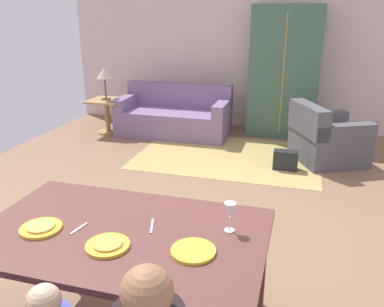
{
  "coord_description": "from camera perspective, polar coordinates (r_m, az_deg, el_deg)",
  "views": [
    {
      "loc": [
        0.82,
        -3.47,
        2.02
      ],
      "look_at": [
        -0.07,
        -0.35,
        0.85
      ],
      "focal_mm": 37.5,
      "sensor_mm": 36.0,
      "label": 1
    }
  ],
  "objects": [
    {
      "name": "armchair",
      "position": [
        5.86,
        18.48,
        1.93
      ],
      "size": [
        1.15,
        1.15,
        0.82
      ],
      "color": "#4F4E53",
      "rests_on": "ground_plane"
    },
    {
      "name": "armoire",
      "position": [
        6.83,
        12.99,
        11.19
      ],
      "size": [
        1.1,
        0.59,
        2.1
      ],
      "color": "#40644D",
      "rests_on": "ground_plane"
    },
    {
      "name": "area_rug",
      "position": [
        5.87,
        5.16,
        -0.31
      ],
      "size": [
        2.6,
        1.8,
        0.01
      ],
      "primitive_type": "cube",
      "color": "tan",
      "rests_on": "ground_plane"
    },
    {
      "name": "couch",
      "position": [
        6.85,
        -2.5,
        5.29
      ],
      "size": [
        1.85,
        0.86,
        0.82
      ],
      "color": "slate",
      "rests_on": "ground_plane"
    },
    {
      "name": "ground_plane",
      "position": [
        4.54,
        3.82,
        -6.74
      ],
      "size": [
        6.88,
        6.23,
        0.02
      ],
      "primitive_type": "cube",
      "color": "#806145"
    },
    {
      "name": "pizza_near_man",
      "position": [
        2.62,
        -20.73,
        -9.63
      ],
      "size": [
        0.17,
        0.17,
        0.01
      ],
      "primitive_type": "cylinder",
      "color": "#E1A84E",
      "rests_on": "plate_near_man"
    },
    {
      "name": "plate_near_man",
      "position": [
        2.63,
        -20.69,
        -9.92
      ],
      "size": [
        0.25,
        0.25,
        0.02
      ],
      "primitive_type": "cylinder",
      "color": "yellow",
      "rests_on": "dining_table"
    },
    {
      "name": "side_table",
      "position": [
        7.03,
        -11.99,
        5.9
      ],
      "size": [
        0.56,
        0.56,
        0.58
      ],
      "color": "#A4854C",
      "rests_on": "ground_plane"
    },
    {
      "name": "dining_table",
      "position": [
        2.53,
        -9.88,
        -12.09
      ],
      "size": [
        1.73,
        1.07,
        0.76
      ],
      "color": "brown",
      "rests_on": "ground_plane"
    },
    {
      "name": "pizza_near_child",
      "position": [
        2.35,
        -11.92,
        -12.38
      ],
      "size": [
        0.17,
        0.17,
        0.01
      ],
      "primitive_type": "cylinder",
      "color": "gold",
      "rests_on": "plate_near_child"
    },
    {
      "name": "handbag",
      "position": [
        5.47,
        13.16,
        -0.92
      ],
      "size": [
        0.32,
        0.16,
        0.26
      ],
      "primitive_type": "cube",
      "color": "black",
      "rests_on": "ground_plane"
    },
    {
      "name": "knife",
      "position": [
        2.51,
        -5.72,
        -10.21
      ],
      "size": [
        0.06,
        0.17,
        0.01
      ],
      "primitive_type": "cube",
      "rotation": [
        0.0,
        0.0,
        0.29
      ],
      "color": "silver",
      "rests_on": "dining_table"
    },
    {
      "name": "back_wall",
      "position": [
        7.22,
        9.61,
        14.25
      ],
      "size": [
        6.88,
        0.1,
        2.7
      ],
      "primitive_type": "cube",
      "color": "beige",
      "rests_on": "ground_plane"
    },
    {
      "name": "fork",
      "position": [
        2.57,
        -15.78,
        -10.22
      ],
      "size": [
        0.04,
        0.15,
        0.01
      ],
      "primitive_type": "cube",
      "rotation": [
        0.0,
        0.0,
        -0.18
      ],
      "color": "silver",
      "rests_on": "dining_table"
    },
    {
      "name": "plate_near_woman",
      "position": [
        2.26,
        0.18,
        -13.69
      ],
      "size": [
        0.25,
        0.25,
        0.02
      ],
      "primitive_type": "cylinder",
      "color": "yellow",
      "rests_on": "dining_table"
    },
    {
      "name": "plate_near_child",
      "position": [
        2.35,
        -11.9,
        -12.69
      ],
      "size": [
        0.25,
        0.25,
        0.02
      ],
      "primitive_type": "cylinder",
      "color": "yellow",
      "rests_on": "dining_table"
    },
    {
      "name": "wine_glass",
      "position": [
        2.41,
        5.43,
        -8.16
      ],
      "size": [
        0.07,
        0.07,
        0.19
      ],
      "color": "silver",
      "rests_on": "dining_table"
    },
    {
      "name": "table_lamp",
      "position": [
        6.91,
        -12.36,
        10.98
      ],
      "size": [
        0.26,
        0.26,
        0.54
      ],
      "color": "#483C31",
      "rests_on": "side_table"
    }
  ]
}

